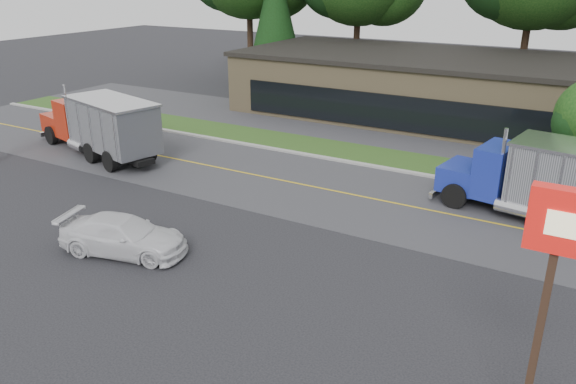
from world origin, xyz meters
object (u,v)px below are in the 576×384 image
at_px(bilo_sign, 559,370).
at_px(rally_car, 124,235).
at_px(dump_truck_blue, 541,177).
at_px(dump_truck_red, 101,124).

height_order(bilo_sign, rally_car, bilo_sign).
relative_size(dump_truck_blue, rally_car, 1.59).
bearing_deg(dump_truck_red, dump_truck_blue, -157.80).
relative_size(bilo_sign, rally_car, 1.25).
xyz_separation_m(dump_truck_red, rally_car, (9.64, -8.02, -1.12)).
height_order(bilo_sign, dump_truck_red, bilo_sign).
bearing_deg(bilo_sign, dump_truck_blue, 98.59).
distance_m(dump_truck_blue, rally_car, 16.77).
xyz_separation_m(bilo_sign, dump_truck_blue, (-1.96, 12.98, -0.22)).
distance_m(dump_truck_red, dump_truck_blue, 22.48).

